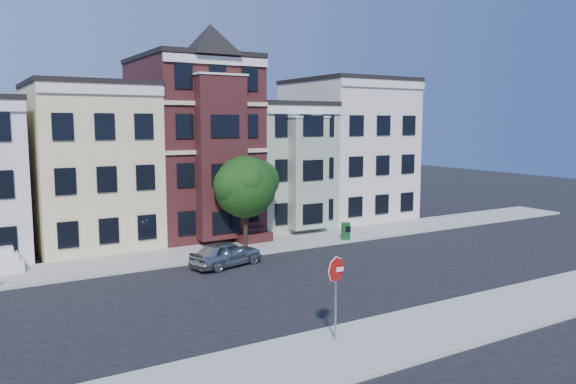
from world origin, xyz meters
TOP-DOWN VIEW (x-y plane):
  - ground at (0.00, 0.00)m, footprint 120.00×120.00m
  - far_sidewalk at (0.00, 8.00)m, footprint 60.00×4.00m
  - near_sidewalk at (0.00, -8.00)m, footprint 60.00×4.00m
  - house_yellow at (-7.00, 14.50)m, footprint 7.00×9.00m
  - house_brown at (0.00, 14.50)m, footprint 7.00×9.00m
  - house_green at (6.50, 14.50)m, footprint 6.00×9.00m
  - house_cream at (13.50, 14.50)m, footprint 8.00×9.00m
  - street_tree at (0.78, 7.86)m, footprint 7.14×7.14m
  - parked_car at (-2.00, 4.69)m, footprint 4.50×2.72m
  - newspaper_box at (7.40, 6.40)m, footprint 0.66×0.63m
  - stop_sign at (-3.25, -7.20)m, footprint 0.95×0.18m

SIDE VIEW (x-z plane):
  - ground at x=0.00m, z-range 0.00..0.00m
  - far_sidewalk at x=0.00m, z-range 0.00..0.15m
  - near_sidewalk at x=0.00m, z-range 0.00..0.15m
  - parked_car at x=-2.00m, z-range 0.00..1.43m
  - newspaper_box at x=7.40m, z-range 0.15..1.29m
  - stop_sign at x=-3.25m, z-range 0.15..3.58m
  - street_tree at x=0.78m, z-range 0.15..7.15m
  - house_green at x=6.50m, z-range 0.00..9.00m
  - house_yellow at x=-7.00m, z-range 0.00..10.00m
  - house_cream at x=13.50m, z-range 0.00..11.00m
  - house_brown at x=0.00m, z-range 0.00..12.00m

